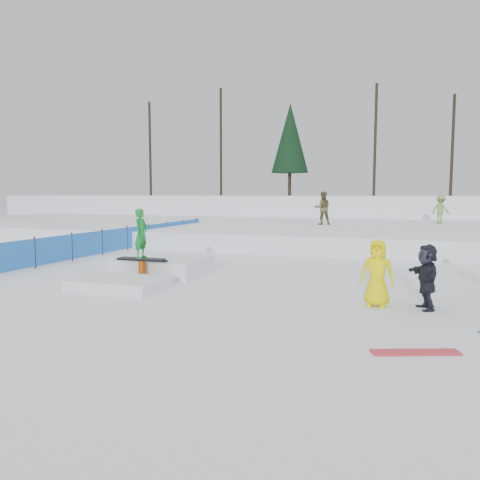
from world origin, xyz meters
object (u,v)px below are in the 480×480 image
(walker_ygreen, at_px, (441,209))
(spectator_dark, at_px, (427,277))
(safety_fence, at_px, (127,238))
(spectator_yellow, at_px, (377,273))
(walker_olive, at_px, (323,208))
(jib_rail_feature, at_px, (152,268))

(walker_ygreen, distance_m, spectator_dark, 19.07)
(safety_fence, height_order, walker_ygreen, walker_ygreen)
(spectator_yellow, bearing_deg, spectator_dark, 7.14)
(walker_olive, height_order, jib_rail_feature, walker_olive)
(safety_fence, height_order, walker_olive, walker_olive)
(walker_olive, relative_size, jib_rail_feature, 0.43)
(safety_fence, distance_m, spectator_dark, 14.40)
(spectator_dark, distance_m, jib_rail_feature, 7.78)
(safety_fence, xyz_separation_m, walker_ygreen, (13.96, 11.49, 1.09))
(walker_ygreen, height_order, jib_rail_feature, walker_ygreen)
(walker_ygreen, xyz_separation_m, spectator_yellow, (-2.70, -19.03, -0.88))
(safety_fence, height_order, spectator_yellow, spectator_yellow)
(walker_ygreen, height_order, spectator_yellow, walker_ygreen)
(safety_fence, relative_size, spectator_yellow, 10.53)
(walker_ygreen, xyz_separation_m, jib_rail_feature, (-9.29, -17.51, -1.33))
(walker_ygreen, distance_m, spectator_yellow, 19.24)
(safety_fence, height_order, spectator_dark, spectator_dark)
(walker_olive, xyz_separation_m, walker_ygreen, (6.43, 3.14, -0.10))
(spectator_yellow, distance_m, spectator_dark, 1.04)
(spectator_yellow, bearing_deg, walker_olive, 106.97)
(safety_fence, distance_m, spectator_yellow, 13.56)
(walker_olive, bearing_deg, safety_fence, 29.72)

